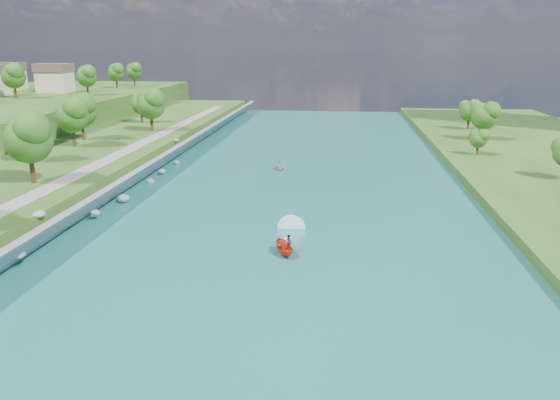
# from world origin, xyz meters

# --- Properties ---
(ground) EXTENTS (260.00, 260.00, 0.00)m
(ground) POSITION_xyz_m (0.00, 0.00, 0.00)
(ground) COLOR #2D5119
(ground) RESTS_ON ground
(river_water) EXTENTS (55.00, 240.00, 0.10)m
(river_water) POSITION_xyz_m (0.00, 20.00, 0.05)
(river_water) COLOR #18595E
(river_water) RESTS_ON ground
(ridge_west) EXTENTS (60.00, 120.00, 9.00)m
(ridge_west) POSITION_xyz_m (-82.50, 95.00, 4.50)
(ridge_west) COLOR #2D5119
(ridge_west) RESTS_ON ground
(riprap_bank) EXTENTS (4.67, 236.00, 4.35)m
(riprap_bank) POSITION_xyz_m (-25.83, 18.80, 1.78)
(riprap_bank) COLOR slate
(riprap_bank) RESTS_ON ground
(riverside_path) EXTENTS (3.00, 200.00, 0.10)m
(riverside_path) POSITION_xyz_m (-32.50, 20.00, 3.55)
(riverside_path) COLOR gray
(riverside_path) RESTS_ON berm_west
(ridge_houses) EXTENTS (29.50, 29.50, 8.40)m
(ridge_houses) POSITION_xyz_m (-88.67, 100.00, 13.31)
(ridge_houses) COLOR beige
(ridge_houses) RESTS_ON ridge_west
(trees_ridge) EXTENTS (22.29, 64.27, 10.69)m
(trees_ridge) POSITION_xyz_m (-72.00, 100.86, 13.83)
(trees_ridge) COLOR #144C14
(trees_ridge) RESTS_ON ridge_west
(motorboat) EXTENTS (3.60, 18.88, 2.11)m
(motorboat) POSITION_xyz_m (1.23, 2.72, 0.75)
(motorboat) COLOR red
(motorboat) RESTS_ON river_water
(raft) EXTENTS (3.16, 3.79, 1.64)m
(raft) POSITION_xyz_m (-4.24, 43.77, 0.48)
(raft) COLOR gray
(raft) RESTS_ON river_water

